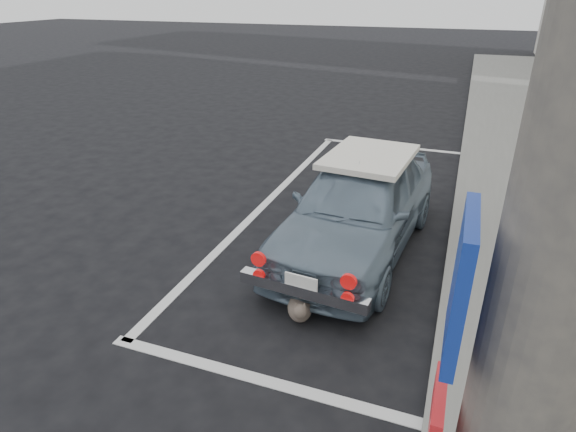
% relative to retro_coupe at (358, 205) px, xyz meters
% --- Properties ---
extents(ground, '(80.00, 80.00, 0.00)m').
position_rel_retro_coupe_xyz_m(ground, '(-0.70, -2.02, -0.59)').
color(ground, black).
rests_on(ground, ground).
extents(pline_rear, '(3.00, 0.12, 0.01)m').
position_rel_retro_coupe_xyz_m(pline_rear, '(-0.20, -2.52, -0.59)').
color(pline_rear, silver).
rests_on(pline_rear, ground).
extents(pline_front, '(3.00, 0.12, 0.01)m').
position_rel_retro_coupe_xyz_m(pline_front, '(-0.20, 4.48, -0.59)').
color(pline_front, silver).
rests_on(pline_front, ground).
extents(pline_side, '(0.12, 7.00, 0.01)m').
position_rel_retro_coupe_xyz_m(pline_side, '(-1.60, 0.98, -0.59)').
color(pline_side, silver).
rests_on(pline_side, ground).
extents(retro_coupe, '(1.69, 3.56, 1.17)m').
position_rel_retro_coupe_xyz_m(retro_coupe, '(0.00, 0.00, 0.00)').
color(retro_coupe, slate).
rests_on(retro_coupe, ground).
extents(cat, '(0.36, 0.54, 0.30)m').
position_rel_retro_coupe_xyz_m(cat, '(-0.19, -1.61, -0.46)').
color(cat, '#685C4F').
rests_on(cat, ground).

